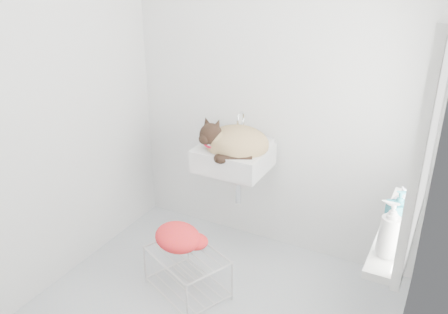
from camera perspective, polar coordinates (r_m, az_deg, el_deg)
The scene contains 14 objects.
back_wall at distance 3.31m, azimuth 6.14°, elevation 8.54°, with size 2.20×0.02×2.50m, color silver.
right_wall at distance 2.16m, azimuth 23.45°, elevation -1.92°, with size 0.02×2.00×2.50m, color silver.
left_wall at distance 3.13m, azimuth -20.46°, elevation 6.25°, with size 0.02×2.00×2.50m, color silver.
window_glass at distance 2.31m, azimuth 24.00°, elevation 2.31°, with size 0.01×0.80×1.00m, color white.
window_frame at distance 2.31m, azimuth 23.63°, elevation 2.38°, with size 0.04×0.90×1.10m, color white.
windowsill at distance 2.54m, azimuth 20.36°, elevation -8.35°, with size 0.16×0.88×0.04m, color white.
sink at distance 3.29m, azimuth 1.17°, elevation 1.18°, with size 0.49×0.43×0.19m, color white.
faucet at distance 3.39m, azimuth 2.56°, elevation 4.40°, with size 0.18×0.12×0.18m, color silver, non-canonical shape.
cat at distance 3.25m, azimuth 1.22°, elevation 1.70°, with size 0.51×0.45×0.29m.
wire_rack at distance 3.22m, azimuth -4.47°, elevation -13.89°, with size 0.51×0.36×0.30m, color silver.
towel at distance 3.18m, azimuth -5.64°, elevation -10.32°, with size 0.35×0.24×0.14m, color #ED3500.
bottle_a at distance 2.30m, azimuth 19.12°, elevation -11.18°, with size 0.09×0.09×0.23m, color silver.
bottle_b at distance 2.50m, azimuth 20.11°, elevation -8.20°, with size 0.09×0.10×0.21m, color #206B79.
bottle_c at distance 2.64m, azimuth 20.65°, elevation -6.54°, with size 0.12×0.12×0.15m, color silver.
Camera 1 is at (1.17, -1.98, 2.12)m, focal length 37.51 mm.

